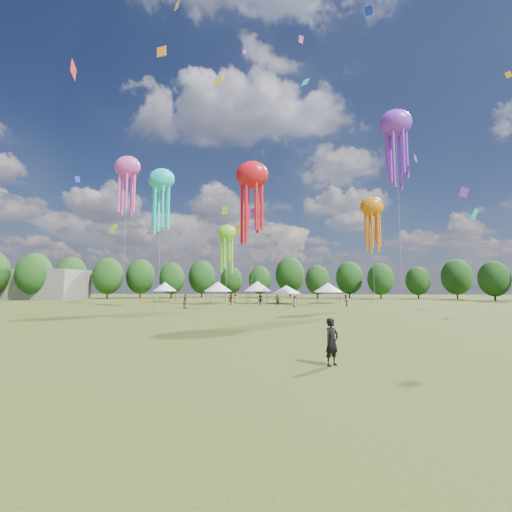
# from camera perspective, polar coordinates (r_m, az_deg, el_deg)

# --- Properties ---
(ground) EXTENTS (300.00, 300.00, 0.00)m
(ground) POSITION_cam_1_polar(r_m,az_deg,el_deg) (17.50, -15.42, -15.37)
(ground) COLOR #384416
(ground) RESTS_ON ground
(observer_main) EXTENTS (0.81, 0.80, 1.89)m
(observer_main) POSITION_cam_1_polar(r_m,az_deg,el_deg) (14.67, 12.45, -13.69)
(observer_main) COLOR black
(observer_main) RESTS_ON ground
(spectator_near) EXTENTS (0.96, 0.90, 1.57)m
(spectator_near) POSITION_cam_1_polar(r_m,az_deg,el_deg) (51.99, -11.68, -7.74)
(spectator_near) COLOR gray
(spectator_near) RESTS_ON ground
(spectators_far) EXTENTS (30.64, 16.05, 1.91)m
(spectators_far) POSITION_cam_1_polar(r_m,az_deg,el_deg) (62.11, 2.12, -7.29)
(spectators_far) COLOR gray
(spectators_far) RESTS_ON ground
(festival_tents) EXTENTS (41.02, 10.44, 4.46)m
(festival_tents) POSITION_cam_1_polar(r_m,az_deg,el_deg) (71.42, -0.92, -5.18)
(festival_tents) COLOR #47474C
(festival_tents) RESTS_ON ground
(show_kites) EXTENTS (51.03, 13.58, 30.93)m
(show_kites) POSITION_cam_1_polar(r_m,az_deg,el_deg) (58.02, -0.66, 12.22)
(show_kites) COLOR #1AE4E2
(show_kites) RESTS_ON ground
(small_kites) EXTENTS (77.46, 65.84, 46.05)m
(small_kites) POSITION_cam_1_polar(r_m,az_deg,el_deg) (65.11, -0.08, 20.42)
(small_kites) COLOR #1AE4E2
(small_kites) RESTS_ON ground
(treeline) EXTENTS (201.57, 95.24, 13.43)m
(treeline) POSITION_cam_1_polar(r_m,az_deg,el_deg) (79.27, -1.06, -2.79)
(treeline) COLOR #38281C
(treeline) RESTS_ON ground
(hangar) EXTENTS (40.00, 12.00, 8.00)m
(hangar) POSITION_cam_1_polar(r_m,az_deg,el_deg) (117.80, -35.44, -3.86)
(hangar) COLOR gray
(hangar) RESTS_ON ground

